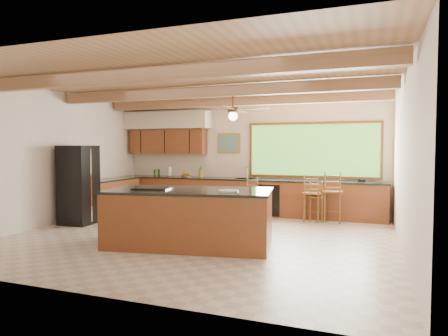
% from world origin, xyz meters
% --- Properties ---
extents(ground, '(7.20, 7.20, 0.00)m').
position_xyz_m(ground, '(0.00, 0.00, 0.00)').
color(ground, beige).
rests_on(ground, ground).
extents(room_shell, '(7.27, 6.54, 3.02)m').
position_xyz_m(room_shell, '(-0.17, 0.65, 2.21)').
color(room_shell, beige).
rests_on(room_shell, ground).
extents(counter_run, '(7.12, 3.10, 1.26)m').
position_xyz_m(counter_run, '(-0.82, 2.52, 0.46)').
color(counter_run, brown).
rests_on(counter_run, ground).
extents(island, '(3.05, 1.82, 1.02)m').
position_xyz_m(island, '(0.10, -0.69, 0.50)').
color(island, brown).
rests_on(island, ground).
extents(refrigerator, '(0.72, 0.70, 1.78)m').
position_xyz_m(refrigerator, '(-3.12, 0.26, 0.89)').
color(refrigerator, black).
rests_on(refrigerator, ground).
extents(bar_stool_a, '(0.49, 0.49, 1.06)m').
position_xyz_m(bar_stool_a, '(0.57, 1.94, 0.63)').
color(bar_stool_a, brown).
rests_on(bar_stool_a, ground).
extents(bar_stool_b, '(0.39, 0.39, 0.97)m').
position_xyz_m(bar_stool_b, '(1.93, 2.40, 0.58)').
color(bar_stool_b, brown).
rests_on(bar_stool_b, ground).
extents(bar_stool_c, '(0.42, 0.42, 1.10)m').
position_xyz_m(bar_stool_c, '(1.80, 2.35, 0.65)').
color(bar_stool_c, brown).
rests_on(bar_stool_c, ground).
extents(bar_stool_d, '(0.44, 0.44, 1.19)m').
position_xyz_m(bar_stool_d, '(2.28, 2.39, 0.70)').
color(bar_stool_d, brown).
rests_on(bar_stool_d, ground).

